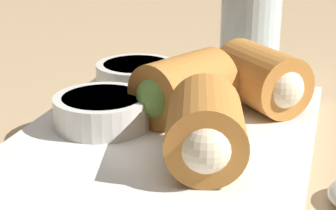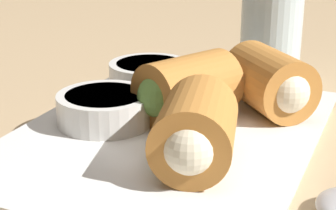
# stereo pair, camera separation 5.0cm
# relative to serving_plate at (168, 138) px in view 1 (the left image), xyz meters

# --- Properties ---
(table_surface) EXTENTS (1.80, 1.40, 0.02)m
(table_surface) POSITION_rel_serving_plate_xyz_m (0.01, 0.03, -0.02)
(table_surface) COLOR tan
(table_surface) RESTS_ON ground
(serving_plate) EXTENTS (0.33, 0.25, 0.01)m
(serving_plate) POSITION_rel_serving_plate_xyz_m (0.00, 0.00, 0.00)
(serving_plate) COLOR white
(serving_plate) RESTS_ON table_surface
(roll_front_left) EXTENTS (0.10, 0.08, 0.06)m
(roll_front_left) POSITION_rel_serving_plate_xyz_m (-0.06, -0.05, 0.04)
(roll_front_left) COLOR #B77533
(roll_front_left) RESTS_ON serving_plate
(roll_front_right) EXTENTS (0.10, 0.09, 0.06)m
(roll_front_right) POSITION_rel_serving_plate_xyz_m (0.03, -0.00, 0.04)
(roll_front_right) COLOR #B77533
(roll_front_right) RESTS_ON serving_plate
(roll_back_left) EXTENTS (0.10, 0.10, 0.06)m
(roll_back_left) POSITION_rel_serving_plate_xyz_m (0.08, -0.07, 0.04)
(roll_back_left) COLOR #B77533
(roll_back_left) RESTS_ON serving_plate
(dipping_bowl_near) EXTENTS (0.09, 0.09, 0.03)m
(dipping_bowl_near) POSITION_rel_serving_plate_xyz_m (-0.01, 0.06, 0.02)
(dipping_bowl_near) COLOR silver
(dipping_bowl_near) RESTS_ON serving_plate
(dipping_bowl_far) EXTENTS (0.09, 0.09, 0.03)m
(dipping_bowl_far) POSITION_rel_serving_plate_xyz_m (0.10, 0.07, 0.02)
(dipping_bowl_far) COLOR silver
(dipping_bowl_far) RESTS_ON serving_plate
(drinking_glass) EXTENTS (0.07, 0.07, 0.11)m
(drinking_glass) POSITION_rel_serving_plate_xyz_m (0.23, -0.03, 0.05)
(drinking_glass) COLOR silver
(drinking_glass) RESTS_ON table_surface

